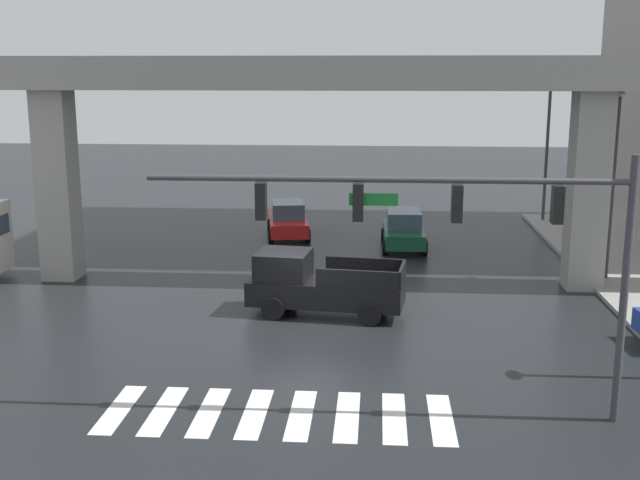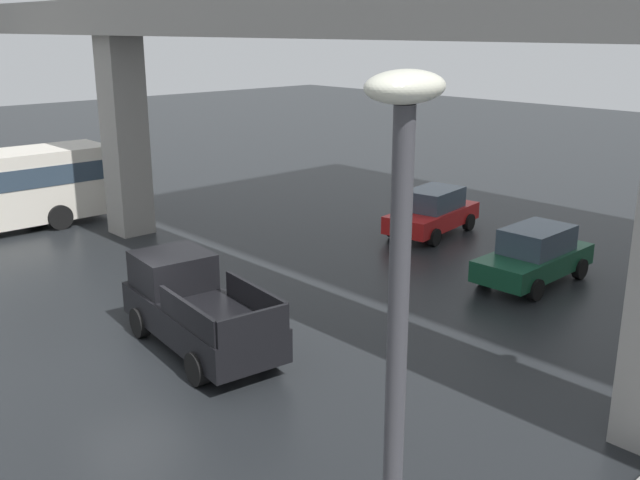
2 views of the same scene
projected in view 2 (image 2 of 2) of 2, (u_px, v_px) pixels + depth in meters
ground_plane at (131, 360)px, 16.96m from camera, size 120.00×120.00×0.00m
elevated_overpass at (304, 38)px, 18.50m from camera, size 55.96×2.17×8.45m
pickup_truck at (195, 307)px, 17.49m from camera, size 5.29×2.54×2.08m
sedan_red at (433, 212)px, 27.11m from camera, size 2.46×4.52×1.72m
sedan_dark_green at (535, 255)px, 21.94m from camera, size 2.03×4.34×1.72m
street_lamp_near_corner at (395, 419)px, 5.67m from camera, size 0.44×0.70×7.24m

